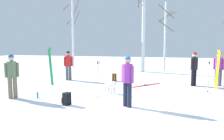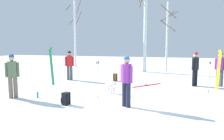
# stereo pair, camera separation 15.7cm
# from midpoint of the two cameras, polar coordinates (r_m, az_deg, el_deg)

# --- Properties ---
(ground_plane) EXTENTS (60.00, 60.00, 0.00)m
(ground_plane) POSITION_cam_midpoint_polar(r_m,az_deg,el_deg) (7.70, 2.26, -8.94)
(ground_plane) COLOR white
(person_0) EXTENTS (0.46, 0.34, 1.72)m
(person_0) POSITION_cam_midpoint_polar(r_m,az_deg,el_deg) (12.99, -10.76, 1.70)
(person_0) COLOR #4C4C56
(person_0) RESTS_ON ground_plane
(person_1) EXTENTS (0.46, 0.34, 1.72)m
(person_1) POSITION_cam_midpoint_polar(r_m,az_deg,el_deg) (7.20, 4.43, -2.06)
(person_1) COLOR #1E2338
(person_1) RESTS_ON ground_plane
(person_2) EXTENTS (0.43, 0.36, 1.72)m
(person_2) POSITION_cam_midpoint_polar(r_m,az_deg,el_deg) (9.21, -24.27, -0.74)
(person_2) COLOR #72604C
(person_2) RESTS_ON ground_plane
(person_3) EXTENTS (0.34, 0.44, 1.72)m
(person_3) POSITION_cam_midpoint_polar(r_m,az_deg,el_deg) (11.65, 21.38, 0.81)
(person_3) COLOR black
(person_3) RESTS_ON ground_plane
(person_4) EXTENTS (0.49, 0.34, 1.72)m
(person_4) POSITION_cam_midpoint_polar(r_m,az_deg,el_deg) (12.11, 26.86, 0.76)
(person_4) COLOR #4C4C56
(person_4) RESTS_ON ground_plane
(dog) EXTENTS (0.74, 0.58, 0.57)m
(dog) POSITION_cam_midpoint_polar(r_m,az_deg,el_deg) (9.23, 0.05, -3.86)
(dog) COLOR beige
(dog) RESTS_ON ground_plane
(ski_pair_planted_0) EXTENTS (0.18, 0.16, 1.84)m
(ski_pair_planted_0) POSITION_cam_midpoint_polar(r_m,az_deg,el_deg) (11.16, 26.58, -0.00)
(ski_pair_planted_0) COLOR yellow
(ski_pair_planted_0) RESTS_ON ground_plane
(ski_pair_planted_1) EXTENTS (0.26, 0.05, 1.95)m
(ski_pair_planted_1) POSITION_cam_midpoint_polar(r_m,az_deg,el_deg) (11.59, -15.20, 0.94)
(ski_pair_planted_1) COLOR green
(ski_pair_planted_1) RESTS_ON ground_plane
(ski_pair_lying_1) EXTENTS (1.35, 1.62, 0.05)m
(ski_pair_lying_1) POSITION_cam_midpoint_polar(r_m,az_deg,el_deg) (11.28, 9.58, -3.99)
(ski_pair_lying_1) COLOR red
(ski_pair_lying_1) RESTS_ON ground_plane
(ski_poles_0) EXTENTS (0.07, 0.20, 1.36)m
(ski_poles_0) POSITION_cam_midpoint_polar(r_m,az_deg,el_deg) (10.11, 24.61, -1.59)
(ski_poles_0) COLOR #B2B2BC
(ski_poles_0) RESTS_ON ground_plane
(ski_poles_1) EXTENTS (0.07, 0.28, 1.45)m
(ski_poles_1) POSITION_cam_midpoint_polar(r_m,az_deg,el_deg) (8.33, -3.19, -2.32)
(ski_poles_1) COLOR #B2B2BC
(ski_poles_1) RESTS_ON ground_plane
(backpack_0) EXTENTS (0.31, 0.33, 0.44)m
(backpack_0) POSITION_cam_midpoint_polar(r_m,az_deg,el_deg) (12.47, 1.20, -1.93)
(backpack_0) COLOR #99591E
(backpack_0) RESTS_ON ground_plane
(backpack_1) EXTENTS (0.31, 0.29, 0.44)m
(backpack_1) POSITION_cam_midpoint_polar(r_m,az_deg,el_deg) (7.71, -11.46, -7.41)
(backpack_1) COLOR black
(backpack_1) RESTS_ON ground_plane
(water_bottle_0) EXTENTS (0.07, 0.07, 0.24)m
(water_bottle_0) POSITION_cam_midpoint_polar(r_m,az_deg,el_deg) (8.99, -18.48, -6.27)
(water_bottle_0) COLOR #1E72BF
(water_bottle_0) RESTS_ON ground_plane
(birch_tree_0) EXTENTS (1.33, 1.32, 6.48)m
(birch_tree_0) POSITION_cam_midpoint_polar(r_m,az_deg,el_deg) (20.39, -9.49, 10.25)
(birch_tree_0) COLOR silver
(birch_tree_0) RESTS_ON ground_plane
(birch_tree_1) EXTENTS (0.79, 1.21, 6.70)m
(birch_tree_1) POSITION_cam_midpoint_polar(r_m,az_deg,el_deg) (16.85, 8.94, 11.33)
(birch_tree_1) COLOR silver
(birch_tree_1) RESTS_ON ground_plane
(birch_tree_2) EXTENTS (1.44, 1.52, 5.42)m
(birch_tree_2) POSITION_cam_midpoint_polar(r_m,az_deg,el_deg) (17.89, 14.56, 9.02)
(birch_tree_2) COLOR silver
(birch_tree_2) RESTS_ON ground_plane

